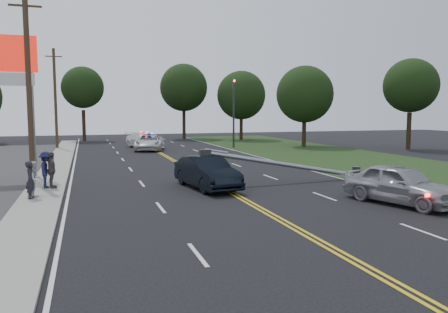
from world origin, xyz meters
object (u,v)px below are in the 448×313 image
object	(u,v)px
crashed_sedan	(207,172)
emergency_a	(149,142)
emergency_b	(145,140)
bystander_a	(31,180)
bystander_b	(35,179)
utility_pole_far	(55,98)
utility_pole_mid	(29,87)
fallen_streetlight	(294,165)
pylon_sign	(7,72)
waiting_sedan	(400,184)
bystander_c	(46,170)
bystander_d	(52,170)
traffic_signal	(234,107)

from	to	relation	value
crashed_sedan	emergency_a	world-z (taller)	crashed_sedan
emergency_b	bystander_a	size ratio (longest dim) A/B	3.40
emergency_a	bystander_b	size ratio (longest dim) A/B	3.56
utility_pole_far	emergency_a	world-z (taller)	utility_pole_far
bystander_a	emergency_a	bearing A→B (deg)	-18.20
utility_pole_mid	emergency_a	world-z (taller)	utility_pole_mid
emergency_b	fallen_streetlight	bearing A→B (deg)	-99.34
pylon_sign	emergency_a	xyz separation A→B (m)	(9.96, 15.69, -5.22)
fallen_streetlight	crashed_sedan	distance (m)	4.98
crashed_sedan	waiting_sedan	size ratio (longest dim) A/B	1.01
emergency_a	utility_pole_far	bearing A→B (deg)	165.70
crashed_sedan	emergency_a	size ratio (longest dim) A/B	0.87
fallen_streetlight	bystander_c	distance (m)	12.60
bystander_b	utility_pole_mid	bearing A→B (deg)	32.65
fallen_streetlight	bystander_d	xyz separation A→B (m)	(-12.25, 1.33, 0.08)
traffic_signal	waiting_sedan	size ratio (longest dim) A/B	1.47
utility_pole_mid	crashed_sedan	bearing A→B (deg)	-27.27
utility_pole_far	bystander_c	distance (m)	24.87
fallen_streetlight	bystander_c	world-z (taller)	fallen_streetlight
utility_pole_far	bystander_b	world-z (taller)	utility_pole_far
fallen_streetlight	waiting_sedan	size ratio (longest dim) A/B	1.95
bystander_a	emergency_b	bearing A→B (deg)	-15.97
crashed_sedan	fallen_streetlight	bearing A→B (deg)	-5.09
fallen_streetlight	bystander_c	size ratio (longest dim) A/B	5.28
traffic_signal	utility_pole_mid	size ratio (longest dim) A/B	0.70
fallen_streetlight	emergency_a	size ratio (longest dim) A/B	1.67
pylon_sign	crashed_sedan	bearing A→B (deg)	-33.11
utility_pole_far	emergency_b	xyz separation A→B (m)	(8.59, -1.43, -4.29)
pylon_sign	crashed_sedan	xyz separation A→B (m)	(9.72, -6.34, -5.20)
fallen_streetlight	emergency_b	bearing A→B (deg)	101.05
utility_pole_far	crashed_sedan	size ratio (longest dim) A/B	2.06
waiting_sedan	emergency_a	bearing A→B (deg)	85.80
emergency_a	emergency_b	bearing A→B (deg)	103.64
pylon_sign	bystander_a	world-z (taller)	pylon_sign
bystander_c	emergency_a	bearing A→B (deg)	-17.98
utility_pole_mid	bystander_d	world-z (taller)	utility_pole_mid
emergency_b	bystander_b	xyz separation A→B (m)	(-8.00, -25.47, 0.12)
utility_pole_far	bystander_a	distance (m)	27.41
traffic_signal	bystander_c	bearing A→B (deg)	-129.02
crashed_sedan	emergency_b	bearing A→B (deg)	80.59
traffic_signal	bystander_a	distance (m)	28.88
crashed_sedan	pylon_sign	bearing A→B (deg)	137.86
emergency_b	bystander_c	distance (m)	24.34
crashed_sedan	utility_pole_far	bearing A→B (deg)	98.70
traffic_signal	bystander_c	distance (m)	26.59
utility_pole_mid	bystander_a	size ratio (longest dim) A/B	6.23
fallen_streetlight	crashed_sedan	size ratio (longest dim) A/B	1.92
bystander_a	fallen_streetlight	bearing A→B (deg)	-83.59
utility_pole_mid	traffic_signal	bearing A→B (deg)	45.80
fallen_streetlight	bystander_b	xyz separation A→B (m)	(-12.80, -0.90, -0.01)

